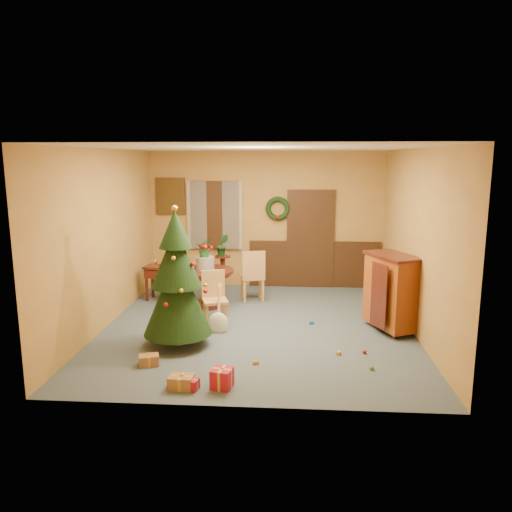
# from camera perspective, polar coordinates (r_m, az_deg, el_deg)

# --- Properties ---
(room_envelope) EXTENTS (5.50, 5.50, 5.50)m
(room_envelope) POSITION_cam_1_polar(r_m,az_deg,el_deg) (10.72, 2.24, 2.34)
(room_envelope) COLOR #3C4958
(room_envelope) RESTS_ON ground
(dining_table) EXTENTS (1.04, 1.04, 0.72)m
(dining_table) POSITION_cam_1_polar(r_m,az_deg,el_deg) (9.34, -5.77, -2.85)
(dining_table) COLOR black
(dining_table) RESTS_ON floor
(urn) EXTENTS (0.33, 0.33, 0.24)m
(urn) POSITION_cam_1_polar(r_m,az_deg,el_deg) (9.27, -5.81, -0.84)
(urn) COLOR slate
(urn) RESTS_ON dining_table
(centerpiece_plant) EXTENTS (0.32, 0.28, 0.36)m
(centerpiece_plant) POSITION_cam_1_polar(r_m,az_deg,el_deg) (9.21, -5.84, 0.99)
(centerpiece_plant) COLOR #1E4C23
(centerpiece_plant) RESTS_ON urn
(chair_near) EXTENTS (0.49, 0.49, 0.91)m
(chair_near) POSITION_cam_1_polar(r_m,az_deg,el_deg) (8.37, -4.78, -4.58)
(chair_near) COLOR #A07740
(chair_near) RESTS_ON floor
(chair_far) EXTENTS (0.52, 0.52, 1.02)m
(chair_far) POSITION_cam_1_polar(r_m,az_deg,el_deg) (9.65, -0.36, -2.08)
(chair_far) COLOR #A07740
(chair_far) RESTS_ON floor
(guitar) EXTENTS (0.39, 0.53, 0.73)m
(guitar) POSITION_cam_1_polar(r_m,az_deg,el_deg) (7.99, -4.35, -6.17)
(guitar) COLOR #F2EBC9
(guitar) RESTS_ON floor
(plant_stand) EXTENTS (0.31, 0.31, 0.81)m
(plant_stand) POSITION_cam_1_polar(r_m,az_deg,el_deg) (10.17, -3.82, -1.66)
(plant_stand) COLOR black
(plant_stand) RESTS_ON floor
(stand_plant) EXTENTS (0.28, 0.25, 0.45)m
(stand_plant) POSITION_cam_1_polar(r_m,az_deg,el_deg) (10.06, -3.86, 1.27)
(stand_plant) COLOR #19471E
(stand_plant) RESTS_ON plant_stand
(christmas_tree) EXTENTS (1.01, 1.01, 2.09)m
(christmas_tree) POSITION_cam_1_polar(r_m,az_deg,el_deg) (7.37, -9.05, -2.76)
(christmas_tree) COLOR #382111
(christmas_tree) RESTS_ON floor
(writing_desk) EXTENTS (0.82, 0.50, 0.68)m
(writing_desk) POSITION_cam_1_polar(r_m,az_deg,el_deg) (9.90, -10.40, -2.11)
(writing_desk) COLOR black
(writing_desk) RESTS_ON floor
(sideboard) EXTENTS (0.86, 1.10, 1.25)m
(sideboard) POSITION_cam_1_polar(r_m,az_deg,el_deg) (8.27, 15.23, -3.80)
(sideboard) COLOR #581C0A
(sideboard) RESTS_ON floor
(gift_a) EXTENTS (0.30, 0.23, 0.16)m
(gift_a) POSITION_cam_1_polar(r_m,az_deg,el_deg) (6.29, -8.52, -14.04)
(gift_a) COLOR brown
(gift_a) RESTS_ON floor
(gift_b) EXTENTS (0.28, 0.28, 0.24)m
(gift_b) POSITION_cam_1_polar(r_m,az_deg,el_deg) (6.23, -3.91, -13.76)
(gift_b) COLOR maroon
(gift_b) RESTS_ON floor
(gift_c) EXTENTS (0.30, 0.25, 0.14)m
(gift_c) POSITION_cam_1_polar(r_m,az_deg,el_deg) (7.01, -12.14, -11.55)
(gift_c) COLOR brown
(gift_c) RESTS_ON floor
(gift_d) EXTENTS (0.40, 0.24, 0.13)m
(gift_d) POSITION_cam_1_polar(r_m,az_deg,el_deg) (6.29, -8.28, -14.18)
(gift_d) COLOR maroon
(gift_d) RESTS_ON floor
(toy_a) EXTENTS (0.09, 0.07, 0.05)m
(toy_a) POSITION_cam_1_polar(r_m,az_deg,el_deg) (8.50, 6.36, -7.61)
(toy_a) COLOR #23579B
(toy_a) RESTS_ON floor
(toy_b) EXTENTS (0.06, 0.06, 0.06)m
(toy_b) POSITION_cam_1_polar(r_m,az_deg,el_deg) (6.89, 13.09, -12.35)
(toy_b) COLOR green
(toy_b) RESTS_ON floor
(toy_c) EXTENTS (0.07, 0.09, 0.05)m
(toy_c) POSITION_cam_1_polar(r_m,az_deg,el_deg) (7.30, 9.43, -10.88)
(toy_c) COLOR #B98722
(toy_c) RESTS_ON floor
(toy_d) EXTENTS (0.06, 0.06, 0.06)m
(toy_d) POSITION_cam_1_polar(r_m,az_deg,el_deg) (7.40, 12.29, -10.65)
(toy_d) COLOR red
(toy_d) RESTS_ON floor
(toy_e) EXTENTS (0.09, 0.07, 0.05)m
(toy_e) POSITION_cam_1_polar(r_m,az_deg,el_deg) (6.90, -0.02, -12.06)
(toy_e) COLOR gold
(toy_e) RESTS_ON floor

